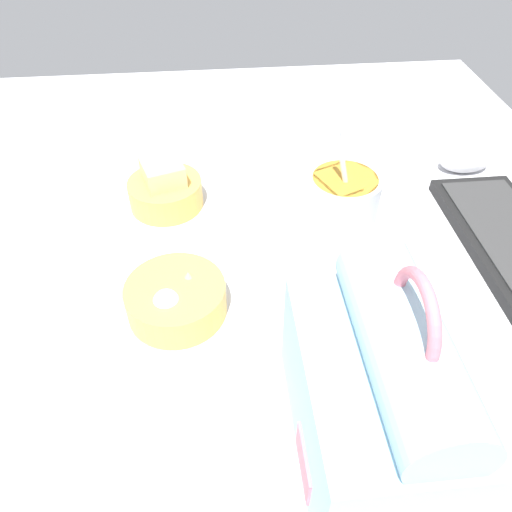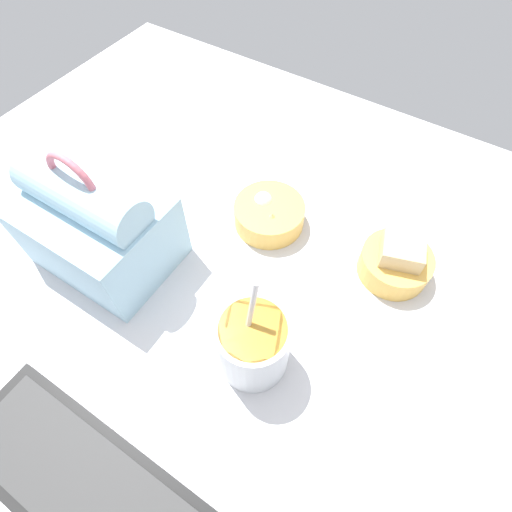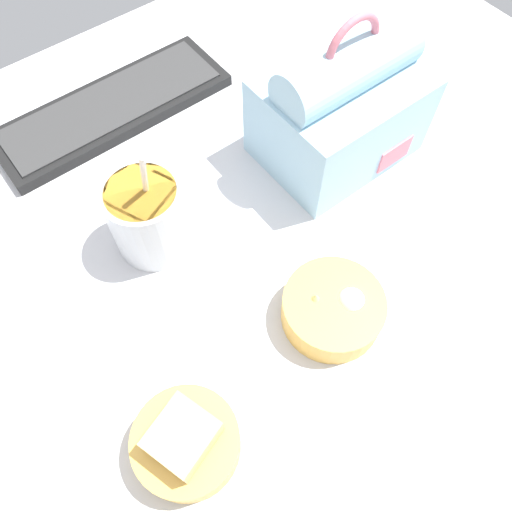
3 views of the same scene
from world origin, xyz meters
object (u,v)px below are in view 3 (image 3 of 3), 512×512
object	(u,v)px
keyboard	(112,108)
bento_bowl_snacks	(332,308)
soup_cup	(148,216)
lunch_bag	(340,108)
bento_bowl_sandwich	(186,442)

from	to	relation	value
keyboard	bento_bowl_snacks	xyz separation A→B (cm)	(3.80, -46.93, 1.32)
soup_cup	lunch_bag	bearing A→B (deg)	-4.86
lunch_bag	soup_cup	world-z (taller)	lunch_bag
lunch_bag	bento_bowl_sandwich	size ratio (longest dim) A/B	1.96
soup_cup	bento_bowl_snacks	distance (cm)	25.49
soup_cup	bento_bowl_snacks	bearing A→B (deg)	-63.74
keyboard	soup_cup	bearing A→B (deg)	-106.91
keyboard	lunch_bag	bearing A→B (deg)	-50.05
keyboard	soup_cup	size ratio (longest dim) A/B	2.04
bento_bowl_sandwich	lunch_bag	bearing A→B (deg)	28.37
lunch_bag	bento_bowl_sandwich	bearing A→B (deg)	-151.63
lunch_bag	soup_cup	distance (cm)	30.03
keyboard	bento_bowl_sandwich	bearing A→B (deg)	-110.80
keyboard	bento_bowl_sandwich	world-z (taller)	bento_bowl_sandwich
bento_bowl_sandwich	bento_bowl_snacks	distance (cm)	22.51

